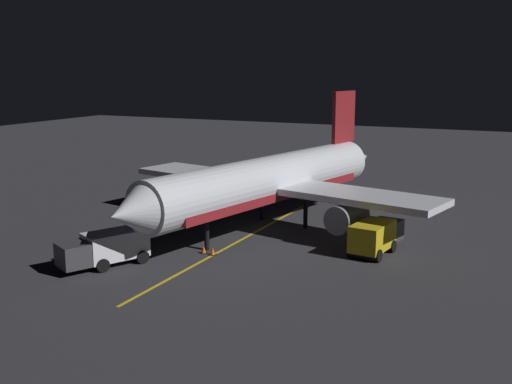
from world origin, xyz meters
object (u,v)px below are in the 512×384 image
Objects in this scene: catering_truck at (376,236)px; ground_crew_worker at (102,255)px; traffic_cone_near_right at (204,250)px; airliner at (271,182)px; baggage_truck at (107,249)px; traffic_cone_near_left at (213,252)px.

ground_crew_worker is (15.41, 10.98, -0.31)m from catering_truck.
airliner is at bearing -100.47° from traffic_cone_near_right.
baggage_truck is at bearing -89.44° from ground_crew_worker.
baggage_truck reaches higher than traffic_cone_near_left.
catering_truck is at bearing -144.53° from ground_crew_worker.
traffic_cone_near_right is at bearing -8.13° from traffic_cone_near_left.
baggage_truck is 7.33m from traffic_cone_near_left.
catering_truck is 3.39× the size of ground_crew_worker.
traffic_cone_near_right is (1.53, 8.30, -3.66)m from airliner.
airliner is 5.27× the size of baggage_truck.
baggage_truck is at bearing 49.77° from traffic_cone_near_right.
baggage_truck is 18.66m from catering_truck.
ground_crew_worker reaches higher than traffic_cone_near_right.
traffic_cone_near_right is at bearing -127.75° from ground_crew_worker.
baggage_truck is 11.28× the size of traffic_cone_near_right.
traffic_cone_near_right is at bearing -130.23° from baggage_truck.
ground_crew_worker is 3.16× the size of traffic_cone_near_left.
airliner is 9.20m from traffic_cone_near_right.
catering_truck is at bearing -152.08° from traffic_cone_near_left.
traffic_cone_near_left is at bearing 171.87° from traffic_cone_near_right.
ground_crew_worker reaches higher than traffic_cone_near_left.
catering_truck reaches higher than traffic_cone_near_left.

